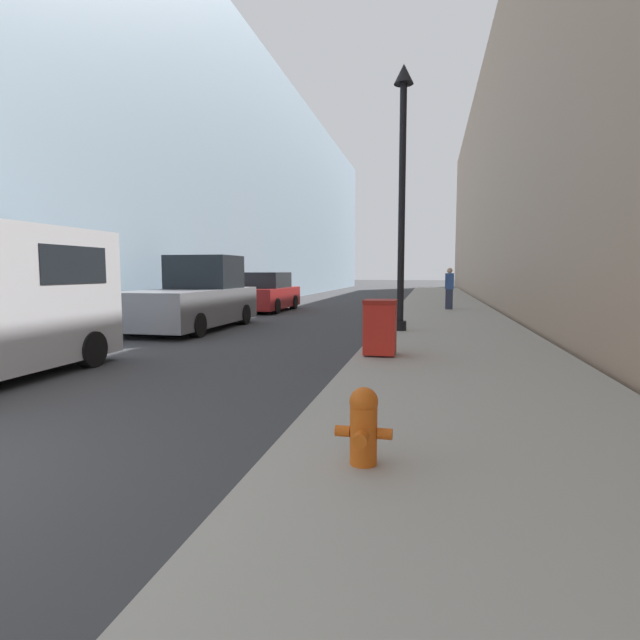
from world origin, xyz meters
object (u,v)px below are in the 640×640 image
at_px(fire_hydrant, 363,424).
at_px(trash_bin, 380,327).
at_px(lamppost, 402,172).
at_px(pickup_truck, 195,299).
at_px(pedestrian_on_sidewalk, 449,288).
at_px(parked_sedan_near, 266,293).

xyz_separation_m(fire_hydrant, trash_bin, (-0.39, 5.34, 0.20)).
xyz_separation_m(lamppost, pickup_truck, (-6.07, 0.36, -3.36)).
xyz_separation_m(trash_bin, pedestrian_on_sidewalk, (1.68, 12.06, 0.33)).
relative_size(trash_bin, pedestrian_on_sidewalk, 0.60).
bearing_deg(pedestrian_on_sidewalk, pickup_truck, -134.90).
xyz_separation_m(fire_hydrant, pickup_truck, (-6.32, 9.76, 0.42)).
xyz_separation_m(fire_hydrant, lamppost, (-0.25, 9.40, 3.78)).
relative_size(fire_hydrant, pedestrian_on_sidewalk, 0.37).
height_order(fire_hydrant, lamppost, lamppost).
xyz_separation_m(trash_bin, pickup_truck, (-5.93, 4.42, 0.22)).
xyz_separation_m(fire_hydrant, pedestrian_on_sidewalk, (1.29, 17.40, 0.53)).
height_order(fire_hydrant, pickup_truck, pickup_truck).
distance_m(fire_hydrant, trash_bin, 5.36).
bearing_deg(lamppost, pedestrian_on_sidewalk, 79.07).
distance_m(lamppost, pedestrian_on_sidewalk, 8.77).
distance_m(lamppost, pickup_truck, 6.95).
distance_m(fire_hydrant, pedestrian_on_sidewalk, 17.45).
relative_size(lamppost, pedestrian_on_sidewalk, 3.97).
distance_m(fire_hydrant, lamppost, 10.14).
height_order(fire_hydrant, parked_sedan_near, parked_sedan_near).
relative_size(fire_hydrant, pickup_truck, 0.12).
height_order(pickup_truck, pedestrian_on_sidewalk, pickup_truck).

